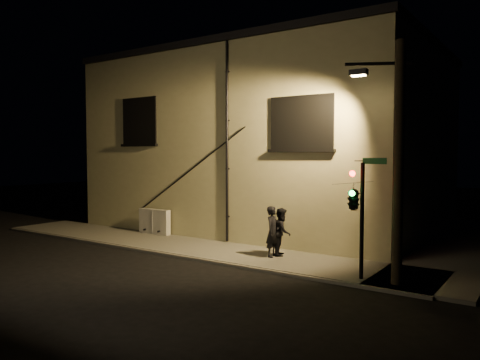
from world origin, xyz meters
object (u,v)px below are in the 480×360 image
Objects in this scene: traffic_signal at (354,197)px; streetlamp_pole at (396,157)px; pedestrian_a at (273,232)px; pedestrian_b at (282,232)px; utility_cabinet at (155,221)px.

streetlamp_pole is (1.13, 0.19, 1.18)m from traffic_signal.
traffic_signal is at bearing -113.09° from pedestrian_a.
traffic_signal is (3.31, -1.58, 1.55)m from pedestrian_b.
pedestrian_b is at bearing -5.70° from utility_cabinet.
streetlamp_pole reaches higher than traffic_signal.
streetlamp_pole is (11.58, -2.11, 3.03)m from utility_cabinet.
pedestrian_b is (0.16, 0.38, -0.04)m from pedestrian_a.
pedestrian_a reaches higher than pedestrian_b.
streetlamp_pole reaches higher than utility_cabinet.
utility_cabinet is 10.86m from traffic_signal.
pedestrian_b is at bearing -27.37° from pedestrian_a.
streetlamp_pole is (4.61, -1.01, 2.69)m from pedestrian_a.
pedestrian_a is 0.41m from pedestrian_b.
utility_cabinet is 1.00× the size of pedestrian_b.
traffic_signal is 1.65m from streetlamp_pole.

